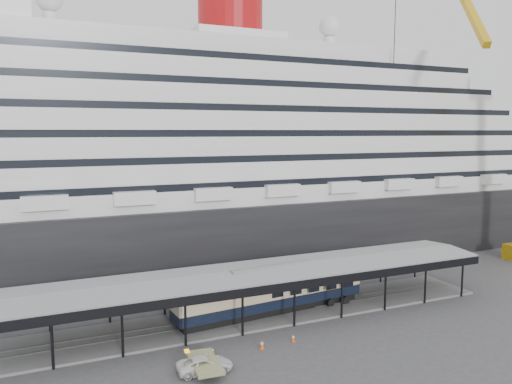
% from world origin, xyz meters
% --- Properties ---
extents(ground, '(200.00, 200.00, 0.00)m').
position_xyz_m(ground, '(0.00, 0.00, 0.00)').
color(ground, '#3B3B3E').
rests_on(ground, ground).
extents(cruise_ship, '(130.00, 30.00, 43.90)m').
position_xyz_m(cruise_ship, '(0.05, 32.00, 18.35)').
color(cruise_ship, black).
rests_on(cruise_ship, ground).
extents(platform_canopy, '(56.00, 9.18, 5.30)m').
position_xyz_m(platform_canopy, '(0.00, 5.00, 2.36)').
color(platform_canopy, slate).
rests_on(platform_canopy, ground).
extents(port_truck, '(4.83, 2.49, 1.30)m').
position_xyz_m(port_truck, '(-8.65, -4.77, 0.65)').
color(port_truck, silver).
rests_on(port_truck, ground).
extents(pullman_carriage, '(22.70, 4.97, 22.12)m').
position_xyz_m(pullman_carriage, '(2.27, 5.00, 2.68)').
color(pullman_carriage, black).
rests_on(pullman_carriage, ground).
extents(traffic_cone_left, '(0.49, 0.49, 0.79)m').
position_xyz_m(traffic_cone_left, '(-7.07, -2.09, 0.39)').
color(traffic_cone_left, '#FB620D').
rests_on(traffic_cone_left, ground).
extents(traffic_cone_mid, '(0.52, 0.52, 0.83)m').
position_xyz_m(traffic_cone_mid, '(-2.39, -2.59, 0.41)').
color(traffic_cone_mid, '#DD560C').
rests_on(traffic_cone_mid, ground).
extents(traffic_cone_right, '(0.40, 0.40, 0.76)m').
position_xyz_m(traffic_cone_right, '(0.98, -2.42, 0.38)').
color(traffic_cone_right, '#E9460C').
rests_on(traffic_cone_right, ground).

